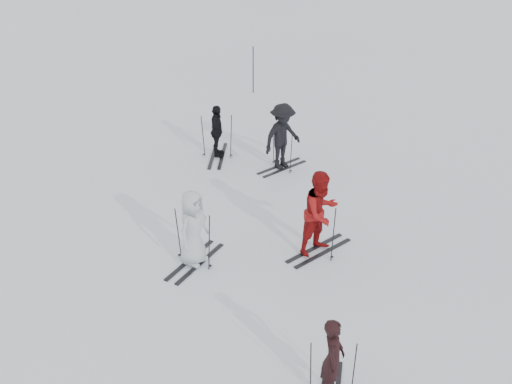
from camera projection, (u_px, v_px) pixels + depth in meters
ground at (239, 250)px, 14.52m from camera, size 120.00×120.00×0.00m
skier_near_dark at (333, 360)px, 10.39m from camera, size 0.47×0.62×1.53m
skier_red at (321, 214)px, 14.02m from camera, size 1.10×1.19×1.97m
skier_grey at (193, 229)px, 13.69m from camera, size 0.66×0.91×1.73m
skier_uphill_left at (217, 132)px, 18.47m from camera, size 0.65×0.98×1.55m
skier_uphill_far at (282, 137)px, 17.72m from camera, size 1.19×1.41×1.89m
skis_near_dark at (332, 368)px, 10.49m from camera, size 1.71×1.14×1.15m
skis_red at (320, 226)px, 14.18m from camera, size 2.04×1.66×1.31m
skis_grey at (193, 237)px, 13.79m from camera, size 1.94×1.20×1.33m
skis_uphill_left at (217, 135)px, 18.52m from camera, size 2.04×1.50×1.33m
skis_uphill_far at (282, 149)px, 17.89m from camera, size 1.86×1.53×1.20m
piste_marker at (253, 70)px, 23.22m from camera, size 0.05×0.05×1.72m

